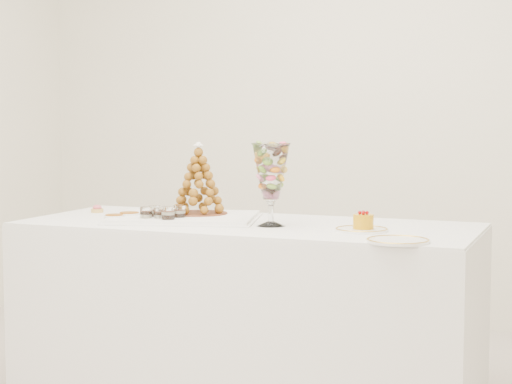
% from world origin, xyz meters
% --- Properties ---
extents(buffet_table, '(2.05, 0.89, 0.77)m').
position_xyz_m(buffet_table, '(-0.05, 0.40, 0.38)').
color(buffet_table, white).
rests_on(buffet_table, ground).
extents(lace_tray, '(0.75, 0.65, 0.02)m').
position_xyz_m(lace_tray, '(-0.36, 0.39, 0.78)').
color(lace_tray, white).
rests_on(lace_tray, buffet_table).
extents(macaron_vase, '(0.16, 0.16, 0.35)m').
position_xyz_m(macaron_vase, '(0.09, 0.34, 1.00)').
color(macaron_vase, white).
rests_on(macaron_vase, buffet_table).
extents(cake_plate, '(0.22, 0.22, 0.01)m').
position_xyz_m(cake_plate, '(0.50, 0.34, 0.77)').
color(cake_plate, white).
rests_on(cake_plate, buffet_table).
extents(spare_plate, '(0.24, 0.24, 0.01)m').
position_xyz_m(spare_plate, '(0.72, 0.09, 0.77)').
color(spare_plate, white).
rests_on(spare_plate, buffet_table).
extents(pink_tart, '(0.06, 0.06, 0.04)m').
position_xyz_m(pink_tart, '(-0.89, 0.47, 0.78)').
color(pink_tart, tan).
rests_on(pink_tart, buffet_table).
extents(verrine_a, '(0.06, 0.06, 0.07)m').
position_xyz_m(verrine_a, '(-0.46, 0.29, 0.80)').
color(verrine_a, white).
rests_on(verrine_a, buffet_table).
extents(verrine_b, '(0.05, 0.05, 0.07)m').
position_xyz_m(verrine_b, '(-0.40, 0.24, 0.80)').
color(verrine_b, white).
rests_on(verrine_b, buffet_table).
extents(verrine_c, '(0.06, 0.06, 0.07)m').
position_xyz_m(verrine_c, '(-0.34, 0.30, 0.81)').
color(verrine_c, white).
rests_on(verrine_c, buffet_table).
extents(verrine_d, '(0.05, 0.05, 0.07)m').
position_xyz_m(verrine_d, '(-0.46, 0.22, 0.80)').
color(verrine_d, white).
rests_on(verrine_d, buffet_table).
extents(verrine_e, '(0.07, 0.07, 0.08)m').
position_xyz_m(verrine_e, '(-0.34, 0.21, 0.81)').
color(verrine_e, white).
rests_on(verrine_e, buffet_table).
extents(ramekin_back, '(0.10, 0.10, 0.03)m').
position_xyz_m(ramekin_back, '(-0.59, 0.29, 0.78)').
color(ramekin_back, white).
rests_on(ramekin_back, buffet_table).
extents(ramekin_front, '(0.09, 0.09, 0.03)m').
position_xyz_m(ramekin_front, '(-0.61, 0.20, 0.78)').
color(ramekin_front, white).
rests_on(ramekin_front, buffet_table).
extents(croquembouche, '(0.27, 0.27, 0.33)m').
position_xyz_m(croquembouche, '(-0.32, 0.46, 0.95)').
color(croquembouche, brown).
rests_on(croquembouche, lace_tray).
extents(mousse_cake, '(0.09, 0.09, 0.07)m').
position_xyz_m(mousse_cake, '(0.51, 0.34, 0.81)').
color(mousse_cake, '#D18F09').
rests_on(mousse_cake, cake_plate).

